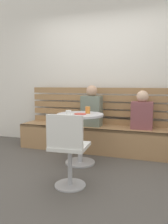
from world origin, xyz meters
name	(u,v)px	position (x,y,z in m)	size (l,w,h in m)	color
ground	(68,176)	(0.00, 0.00, 0.00)	(8.00, 8.00, 0.00)	#514C47
back_wall	(102,69)	(0.00, 1.64, 1.45)	(5.20, 0.10, 2.90)	silver
booth_bench	(95,138)	(0.00, 1.20, 0.22)	(2.70, 0.52, 0.44)	#A87C51
booth_backrest	(98,106)	(0.00, 1.44, 0.78)	(2.65, 0.04, 0.66)	#9A7249
cafe_table	(80,129)	(-0.02, 0.52, 0.52)	(0.68, 0.68, 0.74)	#ADADB2
white_chair	(68,148)	(0.13, -0.30, 0.46)	(0.43, 0.43, 0.85)	#ADADB2
person_adult	(92,108)	(-0.05, 1.19, 0.76)	(0.34, 0.22, 0.71)	slate
person_child_left	(142,112)	(0.80, 1.21, 0.72)	(0.34, 0.22, 0.63)	brown
cup_ceramic_white	(68,113)	(-0.11, 0.30, 0.78)	(0.08, 0.08, 0.07)	white
cup_tumbler_orange	(88,110)	(0.07, 0.60, 0.79)	(0.07, 0.07, 0.10)	orange
plate_small	(80,114)	(0.00, 0.46, 0.75)	(0.17, 0.17, 0.01)	#DB4C42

